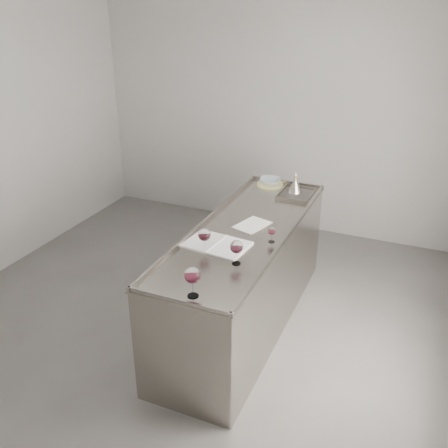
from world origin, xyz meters
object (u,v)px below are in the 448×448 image
at_px(counter, 244,277).
at_px(wine_glass_small, 272,231).
at_px(notebook, 217,244).
at_px(wine_glass_middle, 192,276).
at_px(ceramic_bowl, 270,181).
at_px(wine_glass_left, 204,235).
at_px(wine_glass_right, 236,247).
at_px(wine_funnel, 295,186).

bearing_deg(counter, wine_glass_small, -26.57).
bearing_deg(notebook, wine_glass_middle, -72.18).
relative_size(wine_glass_middle, ceramic_bowl, 1.02).
height_order(notebook, ceramic_bowl, ceramic_bowl).
distance_m(wine_glass_middle, ceramic_bowl, 2.17).
distance_m(wine_glass_left, wine_glass_right, 0.31).
bearing_deg(ceramic_bowl, wine_glass_small, -70.89).
relative_size(wine_glass_middle, notebook, 0.42).
xyz_separation_m(counter, wine_glass_small, (0.27, -0.14, 0.56)).
xyz_separation_m(wine_glass_right, wine_funnel, (-0.01, 1.56, -0.07)).
bearing_deg(wine_glass_middle, wine_funnel, 87.55).
bearing_deg(ceramic_bowl, wine_glass_left, -89.98).
bearing_deg(wine_glass_left, wine_glass_right, -16.06).
bearing_deg(ceramic_bowl, wine_glass_middle, -84.74).
relative_size(wine_glass_small, wine_funnel, 0.61).
height_order(wine_glass_left, wine_glass_middle, wine_glass_middle).
xyz_separation_m(wine_glass_right, notebook, (-0.25, 0.21, -0.13)).
xyz_separation_m(wine_glass_middle, ceramic_bowl, (-0.20, 2.16, -0.11)).
distance_m(wine_glass_middle, wine_glass_right, 0.52).
xyz_separation_m(notebook, wine_funnel, (0.24, 1.35, 0.06)).
xyz_separation_m(wine_glass_left, ceramic_bowl, (-0.00, 1.57, -0.09)).
relative_size(wine_glass_middle, wine_glass_small, 1.66).
distance_m(counter, wine_glass_right, 0.84).
bearing_deg(wine_glass_left, wine_glass_middle, -71.53).
bearing_deg(wine_glass_small, wine_glass_middle, -103.28).
bearing_deg(wine_funnel, ceramic_bowl, 162.66).
distance_m(wine_glass_middle, notebook, 0.75).
xyz_separation_m(wine_glass_middle, wine_funnel, (0.09, 2.07, -0.09)).
bearing_deg(wine_glass_left, counter, 73.31).
height_order(counter, wine_glass_left, wine_glass_left).
height_order(wine_glass_right, wine_glass_small, wine_glass_right).
distance_m(notebook, ceramic_bowl, 1.44).
xyz_separation_m(counter, wine_glass_middle, (0.05, -1.08, 0.62)).
relative_size(wine_glass_left, wine_glass_right, 1.01).
distance_m(wine_glass_right, wine_funnel, 1.56).
relative_size(counter, notebook, 4.73).
distance_m(notebook, wine_funnel, 1.37).
height_order(wine_glass_left, notebook, wine_glass_left).
height_order(wine_glass_right, ceramic_bowl, wine_glass_right).
bearing_deg(wine_funnel, counter, -98.10).
xyz_separation_m(counter, ceramic_bowl, (-0.15, 1.08, 0.51)).
relative_size(counter, wine_glass_middle, 11.32).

